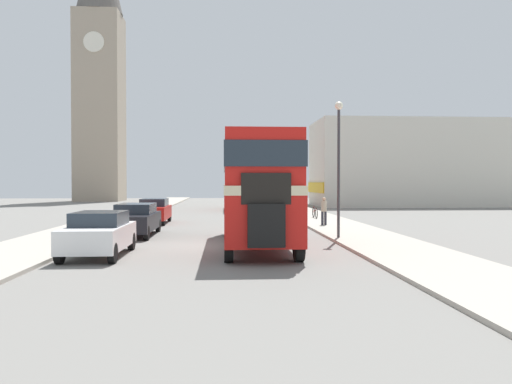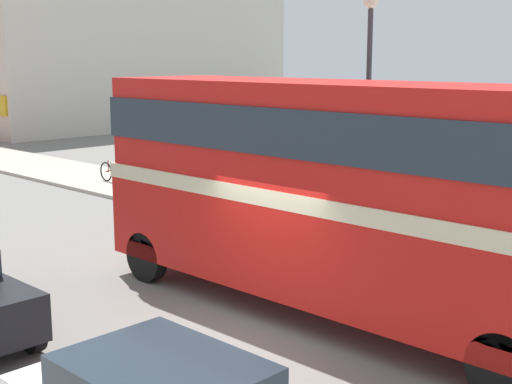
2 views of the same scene
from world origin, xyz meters
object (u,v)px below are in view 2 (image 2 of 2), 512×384
pedestrian_walking (205,178)px  bicycle_on_pavement (114,173)px  street_lamp (369,85)px  double_decker_bus (328,179)px

pedestrian_walking → bicycle_on_pavement: 5.46m
pedestrian_walking → street_lamp: (-0.63, -6.26, 2.96)m
street_lamp → pedestrian_walking: bearing=84.3°
pedestrian_walking → street_lamp: 6.95m
double_decker_bus → pedestrian_walking: size_ratio=6.26×
double_decker_bus → street_lamp: bearing=25.9°
bicycle_on_pavement → street_lamp: bearing=-95.4°
double_decker_bus → street_lamp: (3.69, 1.79, 1.48)m
double_decker_bus → bicycle_on_pavement: double_decker_bus is taller
double_decker_bus → street_lamp: street_lamp is taller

